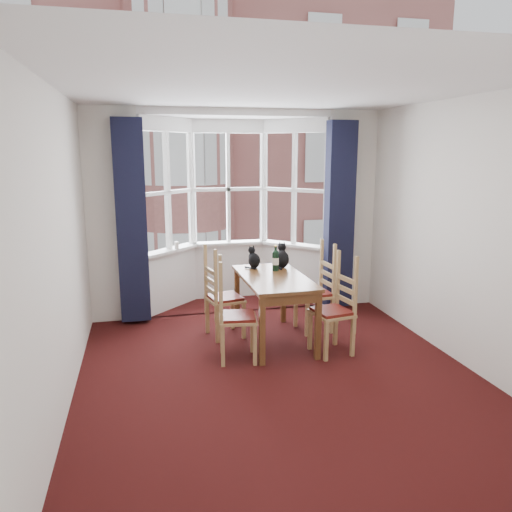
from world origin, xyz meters
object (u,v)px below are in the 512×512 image
object	(u,v)px
chair_left_far	(218,300)
cat_left	(254,259)
candle_tall	(177,245)
chair_right_near	(339,312)
cat_right	(282,258)
chair_right_far	(321,294)
dining_table	(274,285)
chair_left_near	(229,318)
wine_bottle	(276,260)

from	to	relation	value
chair_left_far	cat_left	world-z (taller)	cat_left
cat_left	candle_tall	size ratio (longest dim) A/B	2.70
chair_right_near	cat_left	bearing A→B (deg)	128.32
chair_left_far	cat_right	size ratio (longest dim) A/B	2.82
chair_right_far	cat_right	size ratio (longest dim) A/B	2.82
dining_table	chair_left_near	xyz separation A→B (m)	(-0.61, -0.42, -0.22)
chair_left_far	chair_right_far	world-z (taller)	same
chair_right_far	cat_left	world-z (taller)	cat_left
chair_right_near	wine_bottle	bearing A→B (deg)	125.67
chair_left_far	candle_tall	size ratio (longest dim) A/B	8.78
chair_left_far	chair_right_near	world-z (taller)	same
chair_left_far	chair_right_far	distance (m)	1.31
chair_left_near	candle_tall	size ratio (longest dim) A/B	8.78
chair_left_near	chair_right_near	world-z (taller)	same
chair_left_far	candle_tall	bearing A→B (deg)	106.72
dining_table	cat_left	xyz separation A→B (m)	(-0.13, 0.49, 0.21)
chair_left_far	wine_bottle	xyz separation A→B (m)	(0.72, -0.01, 0.47)
chair_right_near	candle_tall	world-z (taller)	candle_tall
cat_left	chair_left_far	bearing A→B (deg)	-157.82
cat_left	wine_bottle	size ratio (longest dim) A/B	0.89
cat_right	wine_bottle	bearing A→B (deg)	-129.22
chair_left_near	chair_left_far	distance (m)	0.70
chair_right_far	candle_tall	xyz separation A→B (m)	(-1.70, 1.32, 0.45)
chair_left_far	wine_bottle	distance (m)	0.86
cat_left	candle_tall	world-z (taller)	cat_left
chair_right_near	chair_right_far	bearing A→B (deg)	85.75
cat_left	cat_right	xyz separation A→B (m)	(0.35, -0.06, 0.02)
cat_right	wine_bottle	world-z (taller)	cat_right
chair_left_near	cat_left	bearing A→B (deg)	62.16
dining_table	chair_right_far	world-z (taller)	chair_right_far
chair_left_near	candle_tall	bearing A→B (deg)	101.52
chair_right_near	cat_left	size ratio (longest dim) A/B	3.25
wine_bottle	chair_right_far	bearing A→B (deg)	-1.24
cat_left	wine_bottle	xyz separation A→B (m)	(0.22, -0.21, 0.03)
chair_right_near	wine_bottle	distance (m)	1.03
chair_left_near	candle_tall	distance (m)	2.09
cat_right	candle_tall	size ratio (longest dim) A/B	3.12
chair_left_far	candle_tall	distance (m)	1.43
chair_right_near	chair_left_far	bearing A→B (deg)	148.79
wine_bottle	cat_left	bearing A→B (deg)	136.22
cat_right	cat_left	bearing A→B (deg)	170.97
chair_left_far	dining_table	bearing A→B (deg)	-24.54
dining_table	chair_left_far	size ratio (longest dim) A/B	1.50
chair_left_near	cat_right	size ratio (longest dim) A/B	2.82
chair_right_near	cat_right	bearing A→B (deg)	114.25
chair_left_far	cat_right	xyz separation A→B (m)	(0.85, 0.15, 0.45)
chair_left_near	chair_left_far	size ratio (longest dim) A/B	1.00
cat_right	wine_bottle	distance (m)	0.20
dining_table	wine_bottle	distance (m)	0.38
chair_right_far	cat_left	distance (m)	0.95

